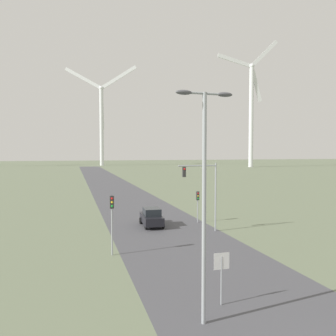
{
  "coord_description": "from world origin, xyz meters",
  "views": [
    {
      "loc": [
        -8.16,
        -7.6,
        7.32
      ],
      "look_at": [
        0.0,
        20.38,
        5.94
      ],
      "focal_mm": 35.0,
      "sensor_mm": 36.0,
      "label": 1
    }
  ],
  "objects_px": {
    "traffic_light_post_near_right": "(198,200)",
    "car_approaching": "(152,217)",
    "stop_sign_near": "(221,269)",
    "traffic_light_mast_overhead": "(204,184)",
    "wind_turbine_left": "(102,117)",
    "traffic_light_post_near_left": "(112,212)",
    "streetlamp": "(204,181)",
    "wind_turbine_center": "(251,106)"
  },
  "relations": [
    {
      "from": "traffic_light_post_near_right",
      "to": "wind_turbine_left",
      "type": "xyz_separation_m",
      "value": [
        3.34,
        155.6,
        25.03
      ]
    },
    {
      "from": "traffic_light_post_near_right",
      "to": "wind_turbine_center",
      "type": "relative_size",
      "value": 0.05
    },
    {
      "from": "traffic_light_post_near_left",
      "to": "car_approaching",
      "type": "bearing_deg",
      "value": 59.42
    },
    {
      "from": "streetlamp",
      "to": "stop_sign_near",
      "type": "height_order",
      "value": "streetlamp"
    },
    {
      "from": "car_approaching",
      "to": "wind_turbine_left",
      "type": "distance_m",
      "value": 158.41
    },
    {
      "from": "stop_sign_near",
      "to": "traffic_light_post_near_left",
      "type": "xyz_separation_m",
      "value": [
        -4.14,
        9.17,
        1.34
      ]
    },
    {
      "from": "streetlamp",
      "to": "traffic_light_post_near_right",
      "type": "relative_size",
      "value": 3.03
    },
    {
      "from": "traffic_light_post_near_right",
      "to": "wind_turbine_left",
      "type": "distance_m",
      "value": 157.63
    },
    {
      "from": "streetlamp",
      "to": "stop_sign_near",
      "type": "bearing_deg",
      "value": 42.4
    },
    {
      "from": "streetlamp",
      "to": "traffic_light_post_near_left",
      "type": "xyz_separation_m",
      "value": [
        -2.67,
        10.51,
        -3.03
      ]
    },
    {
      "from": "stop_sign_near",
      "to": "wind_turbine_center",
      "type": "distance_m",
      "value": 157.81
    },
    {
      "from": "traffic_light_post_near_right",
      "to": "wind_turbine_center",
      "type": "height_order",
      "value": "wind_turbine_center"
    },
    {
      "from": "stop_sign_near",
      "to": "car_approaching",
      "type": "relative_size",
      "value": 0.61
    },
    {
      "from": "traffic_light_mast_overhead",
      "to": "wind_turbine_left",
      "type": "relative_size",
      "value": 0.11
    },
    {
      "from": "streetlamp",
      "to": "wind_turbine_left",
      "type": "distance_m",
      "value": 176.24
    },
    {
      "from": "streetlamp",
      "to": "traffic_light_mast_overhead",
      "type": "distance_m",
      "value": 16.34
    },
    {
      "from": "traffic_light_mast_overhead",
      "to": "wind_turbine_center",
      "type": "bearing_deg",
      "value": 57.86
    },
    {
      "from": "stop_sign_near",
      "to": "wind_turbine_center",
      "type": "height_order",
      "value": "wind_turbine_center"
    },
    {
      "from": "traffic_light_post_near_left",
      "to": "wind_turbine_center",
      "type": "distance_m",
      "value": 152.16
    },
    {
      "from": "car_approaching",
      "to": "wind_turbine_center",
      "type": "height_order",
      "value": "wind_turbine_center"
    },
    {
      "from": "car_approaching",
      "to": "wind_turbine_left",
      "type": "xyz_separation_m",
      "value": [
        8.38,
        155.95,
        26.51
      ]
    },
    {
      "from": "wind_turbine_left",
      "to": "traffic_light_mast_overhead",
      "type": "bearing_deg",
      "value": -91.56
    },
    {
      "from": "traffic_light_post_near_left",
      "to": "wind_turbine_left",
      "type": "distance_m",
      "value": 166.44
    },
    {
      "from": "streetlamp",
      "to": "traffic_light_post_near_right",
      "type": "distance_m",
      "value": 20.7
    },
    {
      "from": "traffic_light_post_near_left",
      "to": "traffic_light_post_near_right",
      "type": "bearing_deg",
      "value": 40.82
    },
    {
      "from": "traffic_light_mast_overhead",
      "to": "wind_turbine_center",
      "type": "relative_size",
      "value": 0.1
    },
    {
      "from": "traffic_light_post_near_right",
      "to": "car_approaching",
      "type": "bearing_deg",
      "value": -176.01
    },
    {
      "from": "traffic_light_post_near_right",
      "to": "streetlamp",
      "type": "bearing_deg",
      "value": -110.74
    },
    {
      "from": "traffic_light_post_near_right",
      "to": "car_approaching",
      "type": "distance_m",
      "value": 5.27
    },
    {
      "from": "streetlamp",
      "to": "wind_turbine_center",
      "type": "height_order",
      "value": "wind_turbine_center"
    },
    {
      "from": "stop_sign_near",
      "to": "traffic_light_post_near_right",
      "type": "relative_size",
      "value": 0.78
    },
    {
      "from": "streetlamp",
      "to": "traffic_light_post_near_left",
      "type": "relative_size",
      "value": 2.32
    },
    {
      "from": "streetlamp",
      "to": "wind_turbine_center",
      "type": "distance_m",
      "value": 158.97
    },
    {
      "from": "streetlamp",
      "to": "traffic_light_post_near_right",
      "type": "height_order",
      "value": "streetlamp"
    },
    {
      "from": "streetlamp",
      "to": "traffic_light_mast_overhead",
      "type": "bearing_deg",
      "value": 67.6
    },
    {
      "from": "streetlamp",
      "to": "car_approaching",
      "type": "bearing_deg",
      "value": 83.39
    },
    {
      "from": "traffic_light_post_near_right",
      "to": "traffic_light_post_near_left",
      "type": "bearing_deg",
      "value": -139.18
    },
    {
      "from": "streetlamp",
      "to": "wind_turbine_left",
      "type": "bearing_deg",
      "value": 86.54
    },
    {
      "from": "streetlamp",
      "to": "car_approaching",
      "type": "xyz_separation_m",
      "value": [
        2.17,
        18.69,
        -5.23
      ]
    },
    {
      "from": "stop_sign_near",
      "to": "wind_turbine_left",
      "type": "bearing_deg",
      "value": 87.0
    },
    {
      "from": "stop_sign_near",
      "to": "traffic_light_mast_overhead",
      "type": "relative_size",
      "value": 0.4
    },
    {
      "from": "stop_sign_near",
      "to": "traffic_light_mast_overhead",
      "type": "distance_m",
      "value": 14.72
    }
  ]
}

